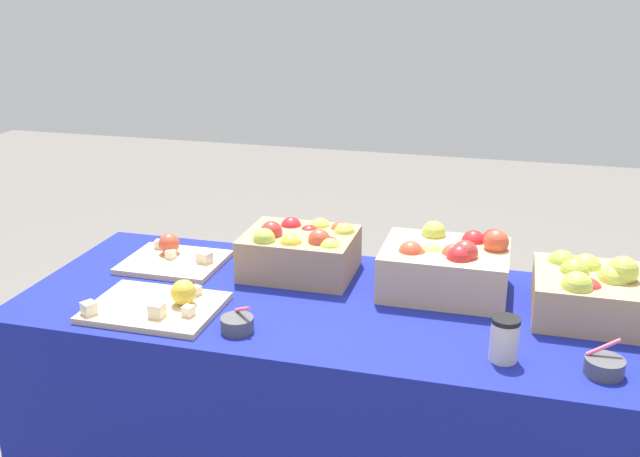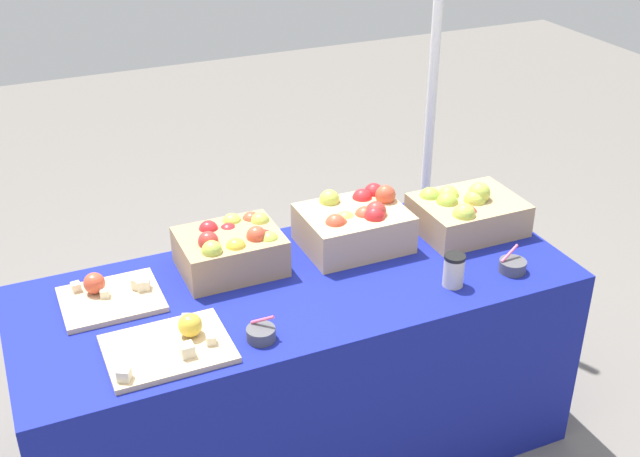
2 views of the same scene
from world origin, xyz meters
The scene contains 9 objects.
table centered at (0.00, 0.00, 0.37)m, with size 1.90×0.76×0.74m, color navy.
apple_crate_left centered at (0.72, 0.09, 0.82)m, with size 0.38×0.30×0.19m.
apple_crate_middle centered at (0.29, 0.15, 0.83)m, with size 0.37×0.29×0.20m.
apple_crate_right centered at (-0.17, 0.18, 0.82)m, with size 0.35×0.27×0.18m.
cutting_board_front centered at (-0.49, -0.20, 0.76)m, with size 0.37×0.28×0.09m.
cutting_board_back centered at (-0.60, 0.15, 0.76)m, with size 0.32×0.27×0.09m.
sample_bowl_near centered at (-0.23, -0.25, 0.76)m, with size 0.09×0.09×0.08m.
sample_bowl_mid centered at (0.71, -0.23, 0.76)m, with size 0.09×0.09×0.09m.
coffee_cup centered at (0.47, -0.23, 0.80)m, with size 0.07×0.07×0.11m.
Camera 1 is at (0.45, -1.90, 1.65)m, focal length 40.89 mm.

